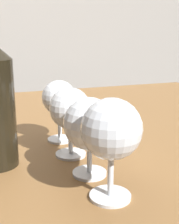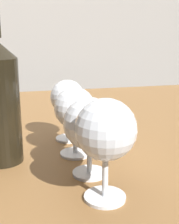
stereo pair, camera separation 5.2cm
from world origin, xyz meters
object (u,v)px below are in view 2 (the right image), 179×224
(wine_glass_amber, at_px, (106,132))
(wine_glass_rose, at_px, (89,124))
(wine_glass_merlot, at_px, (75,109))
(wine_glass_chardonnay, at_px, (67,99))

(wine_glass_amber, bearing_deg, wine_glass_rose, 92.89)
(wine_glass_amber, xyz_separation_m, wine_glass_rose, (-0.00, 0.08, -0.01))
(wine_glass_merlot, relative_size, wine_glass_chardonnay, 1.00)
(wine_glass_merlot, distance_m, wine_glass_chardonnay, 0.09)
(wine_glass_amber, bearing_deg, wine_glass_chardonnay, 92.56)
(wine_glass_rose, xyz_separation_m, wine_glass_chardonnay, (-0.01, 0.18, 0.00))
(wine_glass_rose, bearing_deg, wine_glass_merlot, 94.97)
(wine_glass_rose, relative_size, wine_glass_merlot, 1.00)
(wine_glass_amber, distance_m, wine_glass_chardonnay, 0.27)
(wine_glass_merlot, bearing_deg, wine_glass_chardonnay, 89.79)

